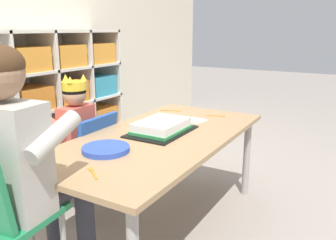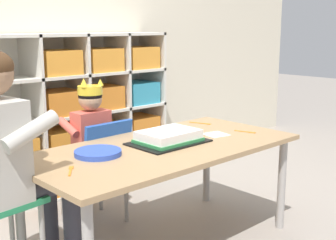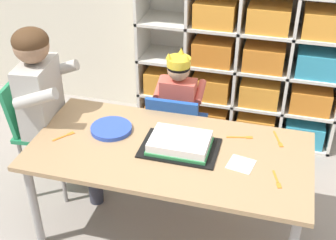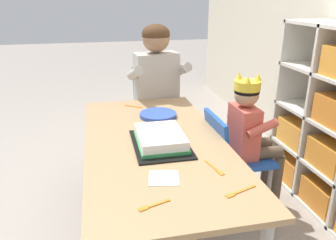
% 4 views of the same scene
% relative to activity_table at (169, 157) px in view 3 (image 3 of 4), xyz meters
% --- Properties ---
extents(ground, '(16.00, 16.00, 0.00)m').
position_rel_activity_table_xyz_m(ground, '(0.00, 0.00, -0.50)').
color(ground, gray).
extents(storage_cubby_shelf, '(1.39, 0.32, 1.09)m').
position_rel_activity_table_xyz_m(storage_cubby_shelf, '(0.24, 1.09, -0.00)').
color(storage_cubby_shelf, silver).
rests_on(storage_cubby_shelf, ground).
extents(activity_table, '(1.41, 0.69, 0.55)m').
position_rel_activity_table_xyz_m(activity_table, '(0.00, 0.00, 0.00)').
color(activity_table, '#A37F56').
rests_on(activity_table, ground).
extents(classroom_chair_blue, '(0.34, 0.34, 0.63)m').
position_rel_activity_table_xyz_m(classroom_chair_blue, '(-0.08, 0.46, -0.11)').
color(classroom_chair_blue, '#1E4CA8').
rests_on(classroom_chair_blue, ground).
extents(child_with_crown, '(0.30, 0.31, 0.85)m').
position_rel_activity_table_xyz_m(child_with_crown, '(-0.09, 0.56, 0.03)').
color(child_with_crown, '#D15647').
rests_on(child_with_crown, ground).
extents(classroom_chair_adult_side, '(0.35, 0.33, 0.74)m').
position_rel_activity_table_xyz_m(classroom_chair_adult_side, '(-0.84, 0.15, -0.05)').
color(classroom_chair_adult_side, '#238451').
rests_on(classroom_chair_adult_side, ground).
extents(adult_helper_seated, '(0.45, 0.43, 1.05)m').
position_rel_activity_table_xyz_m(adult_helper_seated, '(-0.73, 0.16, 0.16)').
color(adult_helper_seated, '#B2ADA3').
rests_on(adult_helper_seated, ground).
extents(birthday_cake_on_tray, '(0.39, 0.26, 0.07)m').
position_rel_activity_table_xyz_m(birthday_cake_on_tray, '(0.05, 0.02, 0.08)').
color(birthday_cake_on_tray, black).
rests_on(birthday_cake_on_tray, activity_table).
extents(paper_plate_stack, '(0.22, 0.22, 0.02)m').
position_rel_activity_table_xyz_m(paper_plate_stack, '(-0.34, 0.08, 0.07)').
color(paper_plate_stack, blue).
rests_on(paper_plate_stack, activity_table).
extents(paper_napkin_square, '(0.14, 0.14, 0.00)m').
position_rel_activity_table_xyz_m(paper_napkin_square, '(0.36, -0.03, 0.05)').
color(paper_napkin_square, white).
rests_on(paper_napkin_square, activity_table).
extents(fork_near_cake_tray, '(0.06, 0.14, 0.00)m').
position_rel_activity_table_xyz_m(fork_near_cake_tray, '(0.52, 0.22, 0.06)').
color(fork_near_cake_tray, orange).
rests_on(fork_near_cake_tray, activity_table).
extents(fork_near_child_seat, '(0.05, 0.12, 0.00)m').
position_rel_activity_table_xyz_m(fork_near_child_seat, '(0.54, -0.11, 0.06)').
color(fork_near_child_seat, orange).
rests_on(fork_near_child_seat, activity_table).
extents(fork_by_napkin, '(0.09, 0.11, 0.00)m').
position_rel_activity_table_xyz_m(fork_by_napkin, '(-0.56, -0.03, 0.06)').
color(fork_by_napkin, orange).
rests_on(fork_by_napkin, activity_table).
extents(fork_beside_plate_stack, '(0.14, 0.05, 0.00)m').
position_rel_activity_table_xyz_m(fork_beside_plate_stack, '(0.34, 0.20, 0.06)').
color(fork_beside_plate_stack, orange).
rests_on(fork_beside_plate_stack, activity_table).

